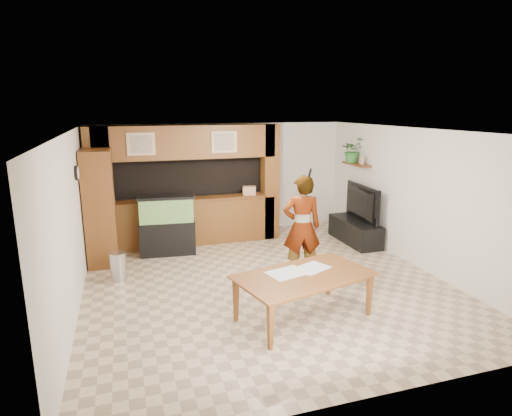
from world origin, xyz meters
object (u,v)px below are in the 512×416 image
object	(u,v)px
aquarium	(167,226)
person	(302,227)
dining_table	(305,297)
television	(356,203)
pantry_cabinet	(100,207)

from	to	relation	value
aquarium	person	distance (m)	2.90
person	dining_table	world-z (taller)	person
television	dining_table	world-z (taller)	television
person	dining_table	size ratio (longest dim) A/B	0.97
pantry_cabinet	aquarium	distance (m)	1.35
pantry_cabinet	person	distance (m)	3.86
dining_table	aquarium	bearing A→B (deg)	100.12
pantry_cabinet	television	bearing A→B (deg)	-3.64
dining_table	television	bearing A→B (deg)	35.17
pantry_cabinet	dining_table	size ratio (longest dim) A/B	1.15
pantry_cabinet	person	world-z (taller)	pantry_cabinet
television	dining_table	distance (m)	3.95
aquarium	television	bearing A→B (deg)	-0.76
television	dining_table	size ratio (longest dim) A/B	0.72
television	dining_table	bearing A→B (deg)	142.76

